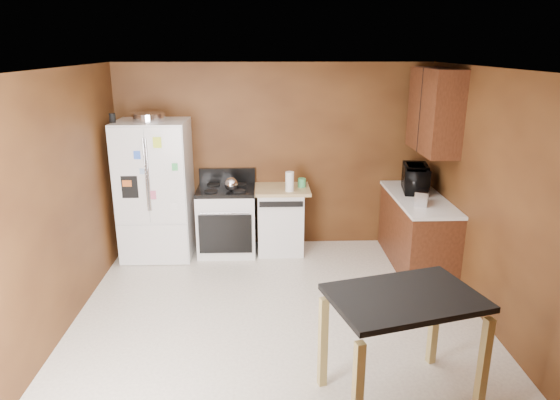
{
  "coord_description": "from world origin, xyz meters",
  "views": [
    {
      "loc": [
        -0.13,
        -4.43,
        2.69
      ],
      "look_at": [
        0.04,
        0.85,
        1.06
      ],
      "focal_mm": 32.0,
      "sensor_mm": 36.0,
      "label": 1
    }
  ],
  "objects_px": {
    "microwave": "(416,179)",
    "refrigerator": "(156,190)",
    "dishwasher": "(280,219)",
    "green_canister": "(302,183)",
    "island": "(404,313)",
    "pen_cup": "(112,118)",
    "kettle": "(231,184)",
    "roasting_pan": "(149,117)",
    "gas_range": "(227,219)",
    "paper_towel": "(290,182)",
    "toaster": "(422,197)"
  },
  "relations": [
    {
      "from": "microwave",
      "to": "refrigerator",
      "type": "distance_m",
      "value": 3.37
    },
    {
      "from": "dishwasher",
      "to": "green_canister",
      "type": "bearing_deg",
      "value": 7.16
    },
    {
      "from": "dishwasher",
      "to": "island",
      "type": "bearing_deg",
      "value": -74.63
    },
    {
      "from": "pen_cup",
      "to": "island",
      "type": "xyz_separation_m",
      "value": [
        2.89,
        -2.82,
        -1.1
      ]
    },
    {
      "from": "green_canister",
      "to": "pen_cup",
      "type": "bearing_deg",
      "value": -173.61
    },
    {
      "from": "pen_cup",
      "to": "refrigerator",
      "type": "relative_size",
      "value": 0.06
    },
    {
      "from": "green_canister",
      "to": "kettle",
      "type": "bearing_deg",
      "value": -169.0
    },
    {
      "from": "roasting_pan",
      "to": "gas_range",
      "type": "xyz_separation_m",
      "value": [
        0.92,
        0.08,
        -1.39
      ]
    },
    {
      "from": "kettle",
      "to": "dishwasher",
      "type": "relative_size",
      "value": 0.2
    },
    {
      "from": "paper_towel",
      "to": "green_canister",
      "type": "distance_m",
      "value": 0.27
    },
    {
      "from": "refrigerator",
      "to": "island",
      "type": "bearing_deg",
      "value": -50.2
    },
    {
      "from": "refrigerator",
      "to": "dishwasher",
      "type": "bearing_deg",
      "value": 2.99
    },
    {
      "from": "pen_cup",
      "to": "dishwasher",
      "type": "bearing_deg",
      "value": 6.29
    },
    {
      "from": "green_canister",
      "to": "gas_range",
      "type": "xyz_separation_m",
      "value": [
        -1.01,
        -0.06,
        -0.49
      ]
    },
    {
      "from": "kettle",
      "to": "island",
      "type": "xyz_separation_m",
      "value": [
        1.48,
        -2.9,
        -0.23
      ]
    },
    {
      "from": "microwave",
      "to": "dishwasher",
      "type": "xyz_separation_m",
      "value": [
        -1.73,
        0.24,
        -0.6
      ]
    },
    {
      "from": "microwave",
      "to": "green_canister",
      "type": "bearing_deg",
      "value": 88.93
    },
    {
      "from": "pen_cup",
      "to": "gas_range",
      "type": "distance_m",
      "value": 1.94
    },
    {
      "from": "microwave",
      "to": "refrigerator",
      "type": "relative_size",
      "value": 0.31
    },
    {
      "from": "pen_cup",
      "to": "toaster",
      "type": "distance_m",
      "value": 3.85
    },
    {
      "from": "roasting_pan",
      "to": "refrigerator",
      "type": "relative_size",
      "value": 0.22
    },
    {
      "from": "toaster",
      "to": "microwave",
      "type": "bearing_deg",
      "value": 104.64
    },
    {
      "from": "pen_cup",
      "to": "microwave",
      "type": "bearing_deg",
      "value": -0.16
    },
    {
      "from": "microwave",
      "to": "dishwasher",
      "type": "height_order",
      "value": "microwave"
    },
    {
      "from": "toaster",
      "to": "gas_range",
      "type": "distance_m",
      "value": 2.55
    },
    {
      "from": "paper_towel",
      "to": "green_canister",
      "type": "relative_size",
      "value": 2.18
    },
    {
      "from": "island",
      "to": "roasting_pan",
      "type": "bearing_deg",
      "value": 130.1
    },
    {
      "from": "kettle",
      "to": "gas_range",
      "type": "bearing_deg",
      "value": 123.54
    },
    {
      "from": "roasting_pan",
      "to": "island",
      "type": "distance_m",
      "value": 4.0
    },
    {
      "from": "kettle",
      "to": "gas_range",
      "type": "distance_m",
      "value": 0.55
    },
    {
      "from": "refrigerator",
      "to": "dishwasher",
      "type": "relative_size",
      "value": 2.02
    },
    {
      "from": "green_canister",
      "to": "dishwasher",
      "type": "relative_size",
      "value": 0.13
    },
    {
      "from": "kettle",
      "to": "refrigerator",
      "type": "height_order",
      "value": "refrigerator"
    },
    {
      "from": "kettle",
      "to": "toaster",
      "type": "xyz_separation_m",
      "value": [
        2.29,
        -0.67,
        -0.0
      ]
    },
    {
      "from": "paper_towel",
      "to": "dishwasher",
      "type": "xyz_separation_m",
      "value": [
        -0.12,
        0.16,
        -0.57
      ]
    },
    {
      "from": "paper_towel",
      "to": "pen_cup",
      "type": "bearing_deg",
      "value": -178.19
    },
    {
      "from": "roasting_pan",
      "to": "island",
      "type": "bearing_deg",
      "value": -49.9
    },
    {
      "from": "green_canister",
      "to": "paper_towel",
      "type": "bearing_deg",
      "value": -131.79
    },
    {
      "from": "green_canister",
      "to": "island",
      "type": "bearing_deg",
      "value": -79.93
    },
    {
      "from": "pen_cup",
      "to": "microwave",
      "type": "relative_size",
      "value": 0.21
    },
    {
      "from": "paper_towel",
      "to": "refrigerator",
      "type": "distance_m",
      "value": 1.75
    },
    {
      "from": "toaster",
      "to": "pen_cup",
      "type": "bearing_deg",
      "value": -165.58
    },
    {
      "from": "green_canister",
      "to": "dishwasher",
      "type": "height_order",
      "value": "green_canister"
    },
    {
      "from": "toaster",
      "to": "microwave",
      "type": "relative_size",
      "value": 0.43
    },
    {
      "from": "refrigerator",
      "to": "toaster",
      "type": "bearing_deg",
      "value": -12.52
    },
    {
      "from": "roasting_pan",
      "to": "gas_range",
      "type": "relative_size",
      "value": 0.36
    },
    {
      "from": "paper_towel",
      "to": "dishwasher",
      "type": "distance_m",
      "value": 0.6
    },
    {
      "from": "green_canister",
      "to": "refrigerator",
      "type": "relative_size",
      "value": 0.07
    },
    {
      "from": "paper_towel",
      "to": "island",
      "type": "height_order",
      "value": "paper_towel"
    },
    {
      "from": "toaster",
      "to": "dishwasher",
      "type": "relative_size",
      "value": 0.27
    }
  ]
}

